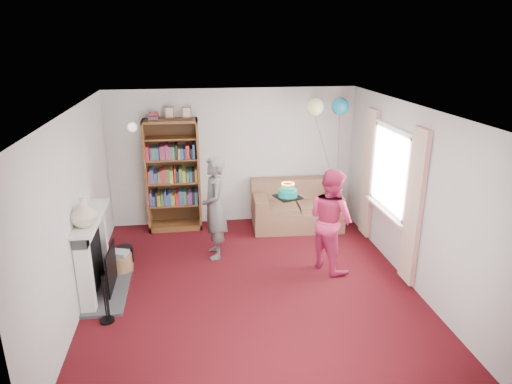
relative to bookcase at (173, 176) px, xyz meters
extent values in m
plane|color=#33070E|center=(1.11, -2.30, -0.98)|extent=(5.00, 5.00, 0.00)
cube|color=silver|center=(1.11, 0.21, 0.27)|extent=(4.50, 0.02, 2.50)
cube|color=silver|center=(-1.15, -2.30, 0.27)|extent=(0.02, 5.00, 2.50)
cube|color=silver|center=(3.37, -2.30, 0.27)|extent=(0.02, 5.00, 2.50)
cube|color=white|center=(1.11, -2.30, 1.52)|extent=(4.50, 5.00, 0.01)
cube|color=#3F3F42|center=(-0.89, -2.10, -0.96)|extent=(0.55, 1.40, 0.04)
cube|color=white|center=(-1.04, -2.65, -0.45)|extent=(0.18, 0.14, 1.06)
cube|color=white|center=(-1.04, -1.55, -0.45)|extent=(0.18, 0.14, 1.06)
cube|color=white|center=(-1.04, -2.10, 0.02)|extent=(0.18, 1.24, 0.16)
cube|color=white|center=(-1.01, -2.10, 0.12)|extent=(0.28, 1.35, 0.05)
cube|color=black|center=(-1.06, -2.10, -0.50)|extent=(0.10, 0.80, 0.86)
cube|color=black|center=(-0.82, -2.10, -0.65)|extent=(0.02, 0.70, 0.60)
cylinder|color=black|center=(-0.79, -2.88, -0.66)|extent=(0.18, 0.18, 0.64)
cylinder|color=black|center=(-0.76, -1.30, -0.85)|extent=(0.26, 0.26, 0.26)
cube|color=white|center=(3.32, -1.70, 1.09)|extent=(0.08, 1.30, 0.08)
cube|color=white|center=(3.32, -1.70, -0.16)|extent=(0.08, 1.30, 0.08)
cube|color=white|center=(3.35, -1.70, 0.47)|extent=(0.01, 1.15, 1.20)
cube|color=white|center=(3.29, -1.70, -0.19)|extent=(0.14, 1.32, 0.04)
cube|color=beige|center=(3.31, -2.52, 0.17)|extent=(0.07, 0.38, 2.20)
cube|color=beige|center=(3.31, -0.88, 0.17)|extent=(0.07, 0.38, 2.20)
cylinder|color=gold|center=(-0.64, 0.15, 0.92)|extent=(0.04, 0.12, 0.04)
sphere|color=white|center=(-0.64, 0.06, 0.90)|extent=(0.16, 0.16, 0.16)
cube|color=#472B14|center=(0.00, 0.16, 0.02)|extent=(0.95, 0.04, 2.01)
cube|color=brown|center=(-0.45, -0.03, 0.02)|extent=(0.04, 0.42, 2.01)
cube|color=brown|center=(0.46, -0.03, 0.02)|extent=(0.04, 0.42, 2.01)
cube|color=brown|center=(0.00, -0.03, 1.01)|extent=(0.95, 0.42, 0.04)
cube|color=brown|center=(0.00, -0.03, -0.93)|extent=(0.95, 0.42, 0.10)
cube|color=brown|center=(0.00, -0.03, -0.51)|extent=(0.87, 0.38, 0.03)
cube|color=brown|center=(0.00, -0.03, -0.08)|extent=(0.87, 0.38, 0.02)
cube|color=brown|center=(0.00, -0.03, 0.34)|extent=(0.87, 0.38, 0.02)
cube|color=brown|center=(0.00, -0.03, 0.71)|extent=(0.87, 0.38, 0.02)
cube|color=maroon|center=(-0.26, -0.05, 1.09)|extent=(0.16, 0.22, 0.12)
cube|color=brown|center=(0.00, 0.02, 1.14)|extent=(0.16, 0.02, 0.20)
cube|color=brown|center=(0.30, 0.02, 1.14)|extent=(0.16, 0.02, 0.20)
cube|color=brown|center=(2.22, -0.30, -0.79)|extent=(1.61, 0.85, 0.38)
cube|color=brown|center=(2.22, 0.00, -0.46)|extent=(1.61, 0.24, 0.66)
cube|color=brown|center=(1.54, -0.30, -0.60)|extent=(0.24, 0.80, 0.52)
cube|color=brown|center=(2.91, -0.30, -0.60)|extent=(0.24, 0.80, 0.52)
cube|color=brown|center=(1.86, -0.38, -0.58)|extent=(0.68, 0.55, 0.12)
cube|color=brown|center=(2.58, -0.38, -0.58)|extent=(0.68, 0.55, 0.12)
cylinder|color=#A06E4A|center=(-0.79, -1.60, -0.85)|extent=(0.37, 0.37, 0.27)
cube|color=beige|center=(-0.79, -1.60, -0.68)|extent=(0.26, 0.20, 0.06)
imported|color=black|center=(0.66, -1.26, -0.16)|extent=(0.43, 0.62, 1.64)
imported|color=#C42755|center=(2.35, -1.90, -0.20)|extent=(0.86, 0.94, 1.56)
cube|color=black|center=(1.72, -1.75, 0.14)|extent=(0.34, 0.34, 0.02)
cylinder|color=#0C8D77|center=(1.72, -1.75, 0.20)|extent=(0.28, 0.28, 0.10)
cylinder|color=#0C8D77|center=(1.72, -1.75, 0.26)|extent=(0.21, 0.21, 0.04)
cylinder|color=#DF6382|center=(1.80, -1.75, 0.29)|extent=(0.01, 0.01, 0.09)
sphere|color=orange|center=(1.80, -1.75, 0.34)|extent=(0.02, 0.02, 0.02)
cylinder|color=#DF6382|center=(1.80, -1.72, 0.29)|extent=(0.01, 0.01, 0.09)
sphere|color=orange|center=(1.80, -1.72, 0.34)|extent=(0.02, 0.02, 0.02)
cylinder|color=#DF6382|center=(1.78, -1.70, 0.29)|extent=(0.01, 0.01, 0.09)
sphere|color=orange|center=(1.78, -1.70, 0.34)|extent=(0.02, 0.02, 0.02)
cylinder|color=#DF6382|center=(1.76, -1.68, 0.29)|extent=(0.01, 0.01, 0.09)
sphere|color=orange|center=(1.76, -1.68, 0.34)|extent=(0.02, 0.02, 0.02)
cylinder|color=#DF6382|center=(1.73, -1.67, 0.29)|extent=(0.01, 0.01, 0.09)
sphere|color=orange|center=(1.73, -1.67, 0.34)|extent=(0.02, 0.02, 0.02)
cylinder|color=#DF6382|center=(1.70, -1.67, 0.29)|extent=(0.01, 0.01, 0.09)
sphere|color=orange|center=(1.70, -1.67, 0.34)|extent=(0.02, 0.02, 0.02)
cylinder|color=#DF6382|center=(1.67, -1.68, 0.29)|extent=(0.01, 0.01, 0.09)
sphere|color=orange|center=(1.67, -1.68, 0.34)|extent=(0.02, 0.02, 0.02)
cylinder|color=#DF6382|center=(1.65, -1.71, 0.29)|extent=(0.01, 0.01, 0.09)
sphere|color=orange|center=(1.65, -1.71, 0.34)|extent=(0.02, 0.02, 0.02)
cylinder|color=#DF6382|center=(1.64, -1.74, 0.29)|extent=(0.01, 0.01, 0.09)
sphere|color=orange|center=(1.64, -1.74, 0.34)|extent=(0.02, 0.02, 0.02)
cylinder|color=#DF6382|center=(1.64, -1.77, 0.29)|extent=(0.01, 0.01, 0.09)
sphere|color=orange|center=(1.64, -1.77, 0.34)|extent=(0.02, 0.02, 0.02)
cylinder|color=#DF6382|center=(1.65, -1.80, 0.29)|extent=(0.01, 0.01, 0.09)
sphere|color=orange|center=(1.65, -1.80, 0.34)|extent=(0.02, 0.02, 0.02)
cylinder|color=#DF6382|center=(1.67, -1.82, 0.29)|extent=(0.01, 0.01, 0.09)
sphere|color=orange|center=(1.67, -1.82, 0.34)|extent=(0.02, 0.02, 0.02)
cylinder|color=#DF6382|center=(1.70, -1.83, 0.29)|extent=(0.01, 0.01, 0.09)
sphere|color=orange|center=(1.70, -1.83, 0.34)|extent=(0.02, 0.02, 0.02)
cylinder|color=#DF6382|center=(1.73, -1.84, 0.29)|extent=(0.01, 0.01, 0.09)
sphere|color=orange|center=(1.73, -1.84, 0.34)|extent=(0.02, 0.02, 0.02)
cylinder|color=#DF6382|center=(1.76, -1.83, 0.29)|extent=(0.01, 0.01, 0.09)
sphere|color=orange|center=(1.76, -1.83, 0.34)|extent=(0.02, 0.02, 0.02)
cylinder|color=#DF6382|center=(1.78, -1.81, 0.29)|extent=(0.01, 0.01, 0.09)
sphere|color=orange|center=(1.78, -1.81, 0.34)|extent=(0.02, 0.02, 0.02)
cylinder|color=#DF6382|center=(1.80, -1.78, 0.29)|extent=(0.01, 0.01, 0.09)
sphere|color=orange|center=(1.80, -1.78, 0.34)|extent=(0.02, 0.02, 0.02)
sphere|color=#3F3F3F|center=(2.91, -0.50, -0.32)|extent=(0.02, 0.02, 0.02)
sphere|color=#16718D|center=(2.91, -0.35, 1.24)|extent=(0.30, 0.30, 0.30)
sphere|color=#F8FD9B|center=(2.47, -0.35, 1.24)|extent=(0.30, 0.30, 0.30)
imported|color=beige|center=(-1.01, -2.45, 0.32)|extent=(0.35, 0.35, 0.36)
camera|label=1|loc=(0.35, -7.94, 2.39)|focal=32.00mm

